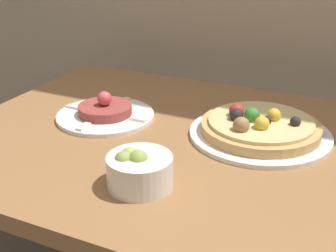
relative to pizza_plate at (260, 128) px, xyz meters
The scene contains 4 objects.
dining_table 0.21m from the pizza_plate, 149.17° to the right, with size 1.04×0.78×0.74m.
pizza_plate is the anchor object (origin of this frame).
tartare_plate 0.37m from the pizza_plate, behind, with size 0.23×0.23×0.07m.
small_bowl 0.33m from the pizza_plate, 115.51° to the right, with size 0.12×0.12×0.07m.
Camera 1 is at (0.36, -0.46, 1.18)m, focal length 50.00 mm.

